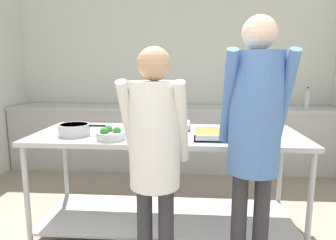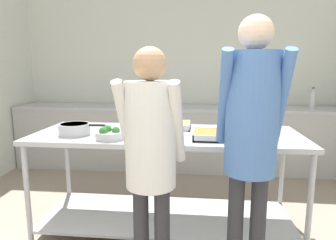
% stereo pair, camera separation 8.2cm
% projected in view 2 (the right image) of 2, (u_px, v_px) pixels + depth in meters
% --- Properties ---
extents(wall_rear, '(4.92, 0.06, 2.65)m').
position_uv_depth(wall_rear, '(178.00, 79.00, 4.71)').
color(wall_rear, silver).
rests_on(wall_rear, ground_plane).
extents(back_counter, '(4.76, 0.65, 0.93)m').
position_uv_depth(back_counter, '(176.00, 137.00, 4.49)').
color(back_counter, '#A8A8A8').
rests_on(back_counter, ground_plane).
extents(serving_counter, '(2.35, 0.87, 0.92)m').
position_uv_depth(serving_counter, '(167.00, 165.00, 2.72)').
color(serving_counter, '#ADAFB5').
rests_on(serving_counter, ground_plane).
extents(sauce_pan, '(0.41, 0.27, 0.10)m').
position_uv_depth(sauce_pan, '(75.00, 129.00, 2.60)').
color(sauce_pan, '#ADAFB5').
rests_on(sauce_pan, serving_counter).
extents(broccoli_bowl, '(0.23, 0.23, 0.11)m').
position_uv_depth(broccoli_bowl, '(109.00, 134.00, 2.43)').
color(broccoli_bowl, '#B2B2B7').
rests_on(broccoli_bowl, serving_counter).
extents(serving_tray_vegetables, '(0.49, 0.32, 0.05)m').
position_uv_depth(serving_tray_vegetables, '(165.00, 125.00, 2.90)').
color(serving_tray_vegetables, '#ADAFB5').
rests_on(serving_tray_vegetables, serving_counter).
extents(serving_tray_roast, '(0.48, 0.34, 0.05)m').
position_uv_depth(serving_tray_roast, '(222.00, 135.00, 2.47)').
color(serving_tray_roast, '#ADAFB5').
rests_on(serving_tray_roast, serving_counter).
extents(plate_stack, '(0.25, 0.25, 0.07)m').
position_uv_depth(plate_stack, '(265.00, 129.00, 2.68)').
color(plate_stack, white).
rests_on(plate_stack, serving_counter).
extents(guest_serving_left, '(0.42, 0.34, 1.81)m').
position_uv_depth(guest_serving_left, '(251.00, 127.00, 1.87)').
color(guest_serving_left, '#2D2D33').
rests_on(guest_serving_left, ground_plane).
extents(guest_serving_right, '(0.45, 0.35, 1.63)m').
position_uv_depth(guest_serving_right, '(151.00, 145.00, 1.91)').
color(guest_serving_right, '#2D2D33').
rests_on(guest_serving_right, ground_plane).
extents(water_bottle, '(0.07, 0.07, 0.30)m').
position_uv_depth(water_bottle, '(313.00, 99.00, 4.22)').
color(water_bottle, silver).
rests_on(water_bottle, back_counter).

